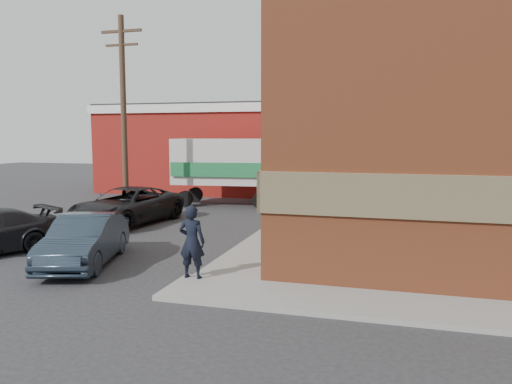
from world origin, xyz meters
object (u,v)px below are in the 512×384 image
Objects in this scene: brick_building at (509,107)px; utility_pole at (124,111)px; warehouse at (232,148)px; suv_a at (126,206)px; box_truck at (239,167)px; man at (192,242)px; sedan at (85,240)px.

utility_pole is (-16.00, 0.00, 0.06)m from brick_building.
warehouse reaches higher than suv_a.
box_truck is at bearing 44.88° from utility_pole.
brick_building is 18.30m from warehouse.
utility_pole is at bearing -53.50° from man.
utility_pole is at bearing 127.82° from suv_a.
utility_pole is 10.11m from sedan.
man is at bearing -82.79° from box_truck.
warehouse is 2.26× the size of box_truck.
man is 3.69m from sedan.
brick_building is at bearing 16.64° from suv_a.
brick_building is at bearing -25.30° from box_truck.
utility_pole is 4.89m from suv_a.
brick_building reaches higher than warehouse.
brick_building is at bearing -37.20° from warehouse.
utility_pole is 4.93× the size of man.
box_truck reaches higher than sedan.
box_truck is (0.47, 12.66, 1.30)m from sedan.
brick_building is at bearing -135.03° from man.
suv_a is at bearing -51.11° from man.
suv_a is (-2.26, 6.07, 0.05)m from sedan.
suv_a is (1.44, -2.43, -3.99)m from utility_pole.
brick_building reaches higher than man.
sedan is at bearing -66.47° from utility_pole.
box_truck reaches higher than suv_a.
utility_pole is 12.35m from man.
man is at bearing -133.24° from brick_building.
man reaches higher than sedan.
sedan is at bearing -62.40° from suv_a.
box_truck is (2.73, 6.59, 1.24)m from suv_a.
brick_building is 3.34× the size of suv_a.
brick_building reaches higher than box_truck.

